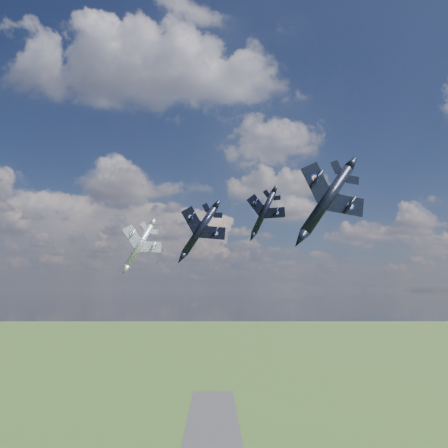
{
  "coord_description": "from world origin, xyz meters",
  "views": [
    {
      "loc": [
        0.57,
        -68.77,
        69.51
      ],
      "look_at": [
        2.42,
        12.85,
        82.03
      ],
      "focal_mm": 35.0,
      "sensor_mm": 36.0,
      "label": 1
    }
  ],
  "objects_px": {
    "jet_right_navy": "(327,200)",
    "jet_high_navy": "(264,213)",
    "jet_lead_navy": "(200,230)",
    "jet_left_silver": "(139,245)"
  },
  "relations": [
    {
      "from": "jet_lead_navy",
      "to": "jet_right_navy",
      "type": "distance_m",
      "value": 23.81
    },
    {
      "from": "jet_right_navy",
      "to": "jet_left_silver",
      "type": "bearing_deg",
      "value": 121.81
    },
    {
      "from": "jet_right_navy",
      "to": "jet_lead_navy",
      "type": "bearing_deg",
      "value": 132.52
    },
    {
      "from": "jet_right_navy",
      "to": "jet_high_navy",
      "type": "height_order",
      "value": "jet_high_navy"
    },
    {
      "from": "jet_lead_navy",
      "to": "jet_right_navy",
      "type": "height_order",
      "value": "jet_right_navy"
    },
    {
      "from": "jet_lead_navy",
      "to": "jet_left_silver",
      "type": "distance_m",
      "value": 26.93
    },
    {
      "from": "jet_right_navy",
      "to": "jet_high_navy",
      "type": "relative_size",
      "value": 1.23
    },
    {
      "from": "jet_high_navy",
      "to": "jet_left_silver",
      "type": "height_order",
      "value": "jet_high_navy"
    },
    {
      "from": "jet_lead_navy",
      "to": "jet_right_navy",
      "type": "bearing_deg",
      "value": -36.02
    },
    {
      "from": "jet_lead_navy",
      "to": "jet_left_silver",
      "type": "bearing_deg",
      "value": 123.88
    }
  ]
}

